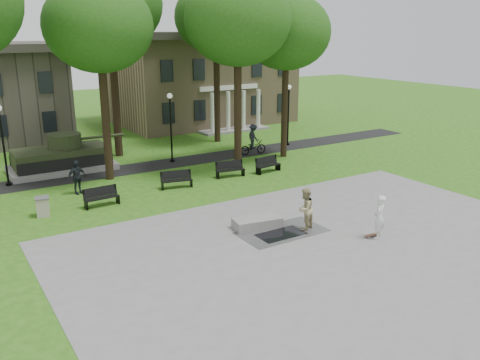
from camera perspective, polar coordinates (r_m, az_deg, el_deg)
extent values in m
plane|color=#245413|center=(25.02, 3.24, -4.07)|extent=(120.00, 120.00, 0.00)
cube|color=gray|center=(21.45, 11.03, -7.96)|extent=(22.00, 16.00, 0.02)
cube|color=black|center=(35.03, -8.15, 1.84)|extent=(44.00, 2.60, 0.01)
cube|color=#9E8460|center=(51.10, -4.49, 11.10)|extent=(16.00, 11.00, 8.00)
cube|color=#38332D|center=(50.88, -4.60, 15.92)|extent=(17.00, 12.00, 0.60)
cube|color=silver|center=(46.34, -1.26, 10.34)|extent=(6.00, 0.30, 0.40)
cylinder|color=black|center=(31.30, -14.89, 7.18)|extent=(0.48, 0.48, 8.00)
ellipsoid|color=#1F4D12|center=(30.94, -15.59, 16.34)|extent=(6.20, 6.20, 5.27)
cylinder|color=black|center=(32.77, -0.25, 8.40)|extent=(0.50, 0.50, 8.32)
ellipsoid|color=#1F4D12|center=(32.45, -0.26, 17.53)|extent=(6.60, 6.60, 5.61)
cylinder|color=black|center=(36.16, 5.04, 8.59)|extent=(0.46, 0.46, 7.68)
ellipsoid|color=#1F4D12|center=(35.82, 5.24, 16.22)|extent=(6.00, 6.00, 5.10)
cylinder|color=black|center=(37.17, -13.87, 9.64)|extent=(0.54, 0.54, 9.28)
ellipsoid|color=#1F4D12|center=(36.97, -14.51, 18.59)|extent=(7.20, 7.20, 6.12)
cylinder|color=black|center=(41.10, -2.62, 10.26)|extent=(0.50, 0.50, 8.64)
ellipsoid|color=#1F4D12|center=(40.87, -2.72, 17.81)|extent=(6.40, 6.40, 5.44)
cylinder|color=black|center=(32.25, -24.98, 3.18)|extent=(0.12, 0.12, 4.40)
cylinder|color=black|center=(32.75, -24.53, -0.43)|extent=(0.32, 0.32, 0.16)
cylinder|color=black|center=(35.02, -7.75, 5.53)|extent=(0.12, 0.12, 4.40)
sphere|color=silver|center=(34.65, -7.90, 9.34)|extent=(0.36, 0.36, 0.36)
cylinder|color=black|center=(35.48, -7.62, 2.17)|extent=(0.32, 0.32, 0.16)
cylinder|color=black|center=(40.10, 5.44, 6.99)|extent=(0.12, 0.12, 4.40)
sphere|color=silver|center=(39.79, 5.53, 10.33)|extent=(0.36, 0.36, 0.36)
cylinder|color=black|center=(40.51, 5.36, 4.04)|extent=(0.32, 0.32, 0.16)
cube|color=gray|center=(34.89, -19.31, 1.33)|extent=(6.50, 3.40, 0.40)
cube|color=#29311A|center=(34.72, -19.42, 2.52)|extent=(5.80, 2.80, 1.10)
cube|color=black|center=(33.48, -18.86, 1.73)|extent=(5.80, 0.35, 0.70)
cube|color=black|center=(36.05, -19.89, 2.64)|extent=(5.80, 0.35, 0.70)
cylinder|color=#29311A|center=(34.57, -19.10, 4.20)|extent=(2.10, 2.10, 0.90)
cylinder|color=#29311A|center=(35.13, -15.45, 4.70)|extent=(3.20, 0.18, 0.18)
cube|color=black|center=(22.86, 4.63, -6.08)|extent=(2.20, 1.20, 0.00)
cube|color=gray|center=(23.50, 1.93, -4.81)|extent=(2.33, 1.34, 0.45)
cube|color=brown|center=(23.31, 14.63, -6.04)|extent=(0.79, 0.22, 0.07)
imported|color=silver|center=(22.87, 15.35, -4.03)|extent=(0.85, 0.77, 1.94)
imported|color=tan|center=(23.20, 7.31, -3.24)|extent=(1.16, 1.04, 1.95)
imported|color=black|center=(29.48, -17.85, 0.30)|extent=(1.20, 0.75, 1.90)
imported|color=black|center=(37.24, 1.49, 3.71)|extent=(2.10, 0.89, 1.07)
imported|color=#20242B|center=(37.07, 1.49, 4.93)|extent=(0.76, 1.21, 1.79)
cube|color=black|center=(27.16, -15.25, -1.96)|extent=(1.82, 0.55, 0.05)
cube|color=black|center=(27.27, -15.44, -1.24)|extent=(1.81, 0.25, 0.50)
cube|color=black|center=(27.02, -16.93, -2.70)|extent=(0.08, 0.45, 0.45)
cube|color=black|center=(27.46, -13.53, -2.12)|extent=(0.08, 0.45, 0.45)
cube|color=black|center=(29.43, -7.12, -0.07)|extent=(1.85, 0.81, 0.05)
cube|color=black|center=(29.53, -7.33, 0.59)|extent=(1.79, 0.52, 0.50)
cube|color=black|center=(29.16, -8.62, -0.74)|extent=(0.15, 0.45, 0.45)
cube|color=black|center=(29.84, -5.63, -0.23)|extent=(0.15, 0.45, 0.45)
cube|color=black|center=(31.41, -1.08, 1.12)|extent=(1.85, 0.72, 0.05)
cube|color=black|center=(31.51, -1.29, 1.74)|extent=(1.80, 0.43, 0.50)
cube|color=black|center=(31.05, -2.43, 0.50)|extent=(0.13, 0.45, 0.45)
cube|color=black|center=(31.90, 0.23, 0.95)|extent=(0.13, 0.45, 0.45)
cube|color=black|center=(32.51, 3.20, 1.64)|extent=(1.84, 0.69, 0.05)
cube|color=black|center=(32.61, 2.99, 2.23)|extent=(1.80, 0.40, 0.50)
cube|color=black|center=(32.10, 1.96, 1.04)|extent=(0.12, 0.45, 0.45)
cube|color=black|center=(33.05, 4.40, 1.46)|extent=(0.12, 0.45, 0.45)
cube|color=#A39C86|center=(26.68, -21.27, -2.86)|extent=(0.70, 0.70, 0.90)
cube|color=#4C4C4C|center=(26.53, -21.38, -1.88)|extent=(0.77, 0.77, 0.06)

